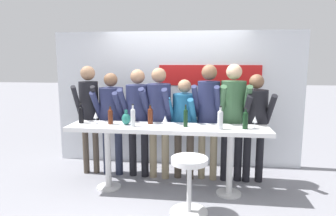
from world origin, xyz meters
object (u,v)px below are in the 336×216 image
at_px(person_far_left, 89,106).
at_px(wine_glass_0, 96,116).
at_px(person_center, 159,111).
at_px(wine_bottle_4, 133,116).
at_px(person_right, 208,109).
at_px(bar_stool, 189,176).
at_px(wine_bottle_6, 81,114).
at_px(wine_glass_1, 165,119).
at_px(wine_bottle_0, 186,117).
at_px(wine_bottle_1, 150,115).
at_px(person_center_left, 138,111).
at_px(wine_bottle_3, 245,119).
at_px(tasting_table, 167,136).
at_px(wine_glass_2, 255,120).
at_px(wine_bottle_5, 220,119).
at_px(person_far_right, 233,110).
at_px(decorative_vase, 126,119).
at_px(person_center_right, 184,119).
at_px(person_left, 111,113).
at_px(wine_bottle_2, 110,116).
at_px(person_rightmost, 255,117).

bearing_deg(person_far_left, wine_glass_0, -66.72).
height_order(person_center, wine_bottle_4, person_center).
bearing_deg(person_right, bar_stool, -91.80).
distance_m(wine_bottle_6, wine_glass_1, 1.31).
xyz_separation_m(wine_bottle_0, wine_bottle_1, (-0.53, 0.14, -0.01)).
relative_size(person_center_left, person_right, 0.96).
height_order(bar_stool, wine_bottle_3, wine_bottle_3).
height_order(tasting_table, person_far_left, person_far_left).
bearing_deg(wine_bottle_6, person_far_left, 97.92).
bearing_deg(wine_bottle_4, wine_glass_2, 2.48).
distance_m(person_far_left, wine_bottle_5, 2.21).
bearing_deg(person_center_left, wine_glass_1, -44.76).
height_order(person_far_right, wine_glass_2, person_far_right).
bearing_deg(wine_bottle_5, person_center_left, 154.55).
distance_m(person_far_right, wine_bottle_0, 0.87).
distance_m(person_center_left, wine_glass_2, 1.83).
height_order(person_center, wine_glass_1, person_center).
bearing_deg(decorative_vase, person_center_left, 82.42).
height_order(person_center_right, decorative_vase, person_center_right).
relative_size(person_center, decorative_vase, 8.14).
height_order(person_left, person_far_right, person_far_right).
relative_size(wine_bottle_2, decorative_vase, 1.21).
distance_m(wine_bottle_0, wine_glass_1, 0.30).
bearing_deg(person_far_right, wine_bottle_5, -111.96).
relative_size(bar_stool, person_center_left, 0.41).
relative_size(person_center_right, wine_bottle_2, 6.05).
relative_size(wine_glass_0, wine_glass_1, 1.00).
distance_m(person_far_right, wine_bottle_3, 0.56).
relative_size(person_far_left, wine_bottle_3, 6.23).
bearing_deg(wine_glass_1, wine_bottle_2, 168.25).
distance_m(bar_stool, person_center_left, 1.56).
distance_m(tasting_table, wine_bottle_1, 0.40).
xyz_separation_m(wine_bottle_6, decorative_vase, (0.70, -0.04, -0.05)).
bearing_deg(tasting_table, wine_bottle_5, -7.62).
height_order(wine_bottle_5, wine_glass_1, wine_bottle_5).
height_order(person_right, wine_bottle_4, person_right).
xyz_separation_m(person_rightmost, wine_bottle_4, (-1.78, -0.59, 0.07)).
bearing_deg(wine_bottle_3, wine_glass_0, 178.45).
relative_size(person_far_right, wine_glass_1, 10.46).
distance_m(person_far_right, wine_glass_1, 1.16).
distance_m(person_center_left, person_right, 1.13).
relative_size(wine_bottle_4, decorative_vase, 1.48).
bearing_deg(person_right, person_far_right, 7.62).
bearing_deg(person_far_right, wine_bottle_3, -79.41).
bearing_deg(person_center, wine_bottle_4, -109.27).
relative_size(wine_bottle_1, wine_glass_1, 1.61).
bearing_deg(person_right, wine_bottle_0, -111.74).
xyz_separation_m(person_left, wine_bottle_0, (1.26, -0.55, 0.07)).
distance_m(tasting_table, person_right, 0.84).
bearing_deg(wine_bottle_3, wine_bottle_2, 177.73).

